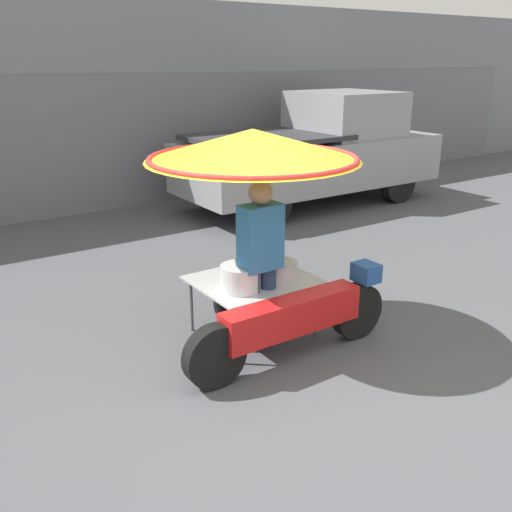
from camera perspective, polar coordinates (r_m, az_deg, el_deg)
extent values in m
plane|color=#4C4F54|center=(4.83, 4.29, -13.53)|extent=(36.00, 36.00, 0.00)
cube|color=gray|center=(11.16, -21.45, 13.80)|extent=(28.00, 2.00, 3.61)
cube|color=slate|center=(10.24, -19.63, 10.05)|extent=(23.80, 0.06, 2.34)
cylinder|color=black|center=(5.66, 10.02, -5.41)|extent=(0.56, 0.14, 0.56)
cylinder|color=black|center=(4.79, -4.15, -9.98)|extent=(0.56, 0.14, 0.56)
cube|color=red|center=(5.11, 3.61, -5.96)|extent=(1.41, 0.24, 0.32)
cube|color=#234C93|center=(5.58, 10.94, -1.62)|extent=(0.20, 0.24, 0.18)
cylinder|color=black|center=(5.86, -1.83, -4.53)|extent=(0.50, 0.14, 0.50)
cylinder|color=#515156|center=(5.60, 6.04, -5.42)|extent=(0.03, 0.03, 0.57)
cylinder|color=#515156|center=(6.18, 1.28, -2.90)|extent=(0.03, 0.03, 0.57)
cylinder|color=#515156|center=(5.10, -2.21, -7.94)|extent=(0.03, 0.03, 0.57)
cylinder|color=#515156|center=(5.73, -6.47, -4.88)|extent=(0.03, 0.03, 0.57)
cube|color=#B2B2B7|center=(5.52, -0.29, -2.41)|extent=(1.11, 0.94, 0.02)
cylinder|color=#B2B2B7|center=(5.33, -0.30, 3.44)|extent=(0.03, 0.03, 1.15)
cone|color=yellow|center=(5.18, -0.32, 11.07)|extent=(1.96, 1.96, 0.28)
torus|color=red|center=(5.20, -0.31, 9.76)|extent=(1.91, 1.91, 0.05)
cylinder|color=silver|center=(5.21, -1.57, -2.20)|extent=(0.37, 0.37, 0.24)
cylinder|color=#B7B7BC|center=(5.48, 2.22, -1.48)|extent=(0.38, 0.38, 0.18)
cylinder|color=red|center=(5.84, 0.78, -0.04)|extent=(0.20, 0.20, 0.20)
cylinder|color=navy|center=(5.29, -0.38, -5.48)|extent=(0.14, 0.14, 0.80)
cylinder|color=navy|center=(5.39, 1.22, -5.03)|extent=(0.14, 0.14, 0.80)
cube|color=teal|center=(5.09, 0.45, 1.91)|extent=(0.38, 0.22, 0.60)
sphere|color=#A87A5B|center=(4.98, 0.46, 6.37)|extent=(0.22, 0.22, 0.22)
cylinder|color=black|center=(11.20, 13.98, 7.11)|extent=(0.74, 0.24, 0.74)
cylinder|color=black|center=(12.31, 8.42, 8.53)|extent=(0.74, 0.24, 0.74)
cylinder|color=black|center=(9.25, 1.41, 5.20)|extent=(0.74, 0.24, 0.74)
cylinder|color=black|center=(10.57, -3.70, 6.94)|extent=(0.74, 0.24, 0.74)
cube|color=#939399|center=(10.68, 5.47, 9.34)|extent=(4.95, 1.89, 0.85)
cube|color=#939399|center=(11.09, 8.87, 13.88)|extent=(1.68, 1.74, 0.81)
cube|color=#2D2D33|center=(10.00, 1.08, 11.79)|extent=(2.58, 1.82, 0.08)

